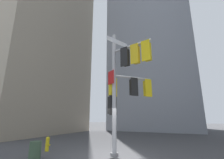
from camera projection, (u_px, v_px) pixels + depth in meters
ground at (114, 156)px, 8.25m from camera, size 120.00×120.00×0.00m
building_mid_block at (150, 16)px, 33.35m from camera, size 13.90×13.90×46.80m
signal_pole_assembly at (125, 81)px, 9.14m from camera, size 2.95×2.88×7.13m
fire_hydrant at (47, 143)px, 9.53m from camera, size 0.33×0.23×0.84m
trash_bin at (35, 150)px, 7.59m from camera, size 0.56×0.56×0.84m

